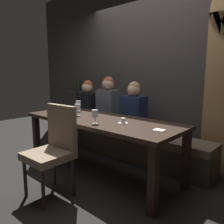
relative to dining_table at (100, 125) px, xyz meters
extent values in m
plane|color=black|center=(0.00, 0.00, -0.65)|extent=(9.00, 9.00, 0.00)
cube|color=#383330|center=(0.00, 1.22, 0.85)|extent=(6.00, 0.12, 3.00)
cube|color=#2F2B29|center=(-1.55, 1.04, -0.18)|extent=(1.10, 0.28, 0.95)
cube|color=black|center=(-1.03, -0.35, -0.30)|extent=(0.08, 0.08, 0.69)
cube|color=black|center=(1.03, -0.35, -0.30)|extent=(0.08, 0.08, 0.69)
cube|color=black|center=(-1.03, 0.35, -0.30)|extent=(0.08, 0.08, 0.69)
cube|color=black|center=(1.03, 0.35, -0.30)|extent=(0.08, 0.08, 0.69)
cube|color=#302119|center=(0.00, 0.00, 0.07)|extent=(2.20, 0.84, 0.04)
cube|color=#40352A|center=(0.00, 0.70, -0.48)|extent=(2.50, 0.40, 0.35)
cube|color=brown|center=(0.00, 0.70, -0.25)|extent=(2.50, 0.44, 0.10)
cylinder|color=#302119|center=(-0.16, -0.98, -0.44)|extent=(0.04, 0.04, 0.42)
cylinder|color=#302119|center=(0.20, -0.98, -0.44)|extent=(0.04, 0.04, 0.42)
cylinder|color=#302119|center=(-0.16, -0.62, -0.44)|extent=(0.04, 0.04, 0.42)
cylinder|color=#302119|center=(0.20, -0.62, -0.44)|extent=(0.04, 0.04, 0.42)
cube|color=#7F6B51|center=(0.02, -0.80, -0.19)|extent=(0.46, 0.46, 0.08)
cube|color=#7F6B51|center=(0.01, -0.61, 0.09)|extent=(0.44, 0.08, 0.48)
cube|color=black|center=(-1.02, 0.69, 0.06)|extent=(0.36, 0.24, 0.53)
sphere|color=#DBB293|center=(-1.02, 0.69, 0.42)|extent=(0.20, 0.20, 0.20)
sphere|color=brown|center=(-1.02, 0.70, 0.46)|extent=(0.18, 0.18, 0.18)
cube|color=#4C515B|center=(-0.54, 0.72, 0.10)|extent=(0.36, 0.24, 0.60)
sphere|color=tan|center=(-0.54, 0.72, 0.49)|extent=(0.20, 0.20, 0.20)
sphere|color=brown|center=(-0.54, 0.73, 0.53)|extent=(0.18, 0.18, 0.18)
cube|color=#192342|center=(0.01, 0.70, 0.06)|extent=(0.36, 0.24, 0.53)
sphere|color=tan|center=(0.01, 0.70, 0.42)|extent=(0.20, 0.20, 0.20)
sphere|color=#9E7F56|center=(0.01, 0.71, 0.46)|extent=(0.18, 0.18, 0.18)
cylinder|color=black|center=(-1.70, 1.03, 0.41)|extent=(0.08, 0.08, 0.22)
cylinder|color=black|center=(-1.70, 1.03, 0.56)|extent=(0.03, 0.03, 0.09)
cylinder|color=black|center=(-1.70, 1.03, 0.62)|extent=(0.03, 0.03, 0.02)
cylinder|color=silver|center=(-0.65, 0.17, 0.09)|extent=(0.06, 0.06, 0.00)
cylinder|color=silver|center=(-0.65, 0.17, 0.13)|extent=(0.01, 0.01, 0.07)
cylinder|color=silver|center=(-0.65, 0.17, 0.21)|extent=(0.08, 0.08, 0.08)
cylinder|color=silver|center=(0.18, -0.27, 0.09)|extent=(0.06, 0.06, 0.00)
cylinder|color=silver|center=(0.18, -0.27, 0.13)|extent=(0.01, 0.01, 0.07)
cylinder|color=silver|center=(0.18, -0.27, 0.21)|extent=(0.08, 0.08, 0.08)
cylinder|color=gold|center=(0.18, -0.27, 0.19)|extent=(0.07, 0.07, 0.04)
cylinder|color=silver|center=(-0.36, -0.08, 0.09)|extent=(0.06, 0.06, 0.00)
cylinder|color=silver|center=(-0.36, -0.08, 0.13)|extent=(0.01, 0.01, 0.07)
cylinder|color=silver|center=(-0.36, -0.08, 0.21)|extent=(0.08, 0.08, 0.08)
cylinder|color=maroon|center=(-0.36, -0.08, 0.19)|extent=(0.07, 0.07, 0.03)
cylinder|color=white|center=(0.41, -0.03, 0.09)|extent=(0.12, 0.12, 0.01)
cylinder|color=white|center=(0.41, -0.03, 0.12)|extent=(0.06, 0.06, 0.06)
cylinder|color=brown|center=(0.41, -0.03, 0.15)|extent=(0.05, 0.05, 0.01)
cube|color=white|center=(-0.87, 0.02, 0.09)|extent=(0.19, 0.19, 0.01)
cube|color=#381E14|center=(-0.86, 0.02, 0.12)|extent=(0.08, 0.06, 0.04)
cube|color=silver|center=(0.90, -0.04, 0.09)|extent=(0.12, 0.11, 0.01)
camera|label=1|loc=(2.03, -2.01, 0.66)|focal=35.87mm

